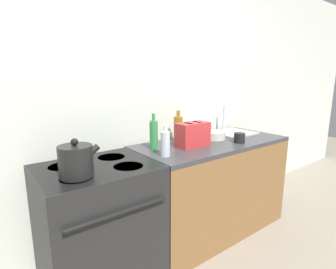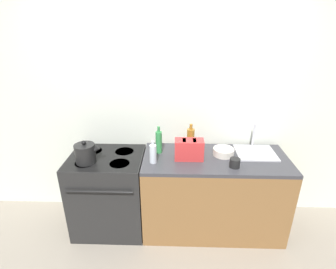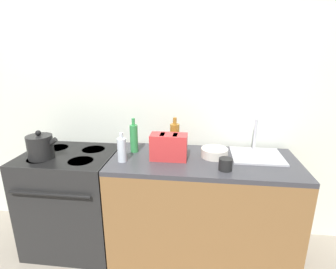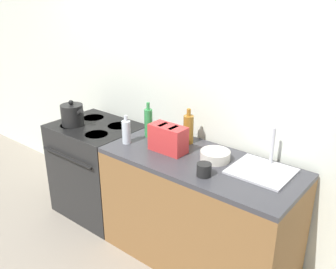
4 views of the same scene
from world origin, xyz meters
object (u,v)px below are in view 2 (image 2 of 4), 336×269
bottle_amber (191,139)px  cup_black (235,163)px  toaster (189,149)px  kettle (85,153)px  bottle_clear (153,154)px  bottle_green (159,142)px  bowl (223,152)px  stove (109,192)px

bottle_amber → cup_black: bearing=-43.0°
toaster → bottle_amber: bottle_amber is taller
kettle → bottle_clear: 0.66m
toaster → bottle_clear: bearing=-166.1°
bottle_green → bottle_clear: (-0.04, -0.22, -0.03)m
toaster → kettle: bearing=-174.3°
bottle_amber → bowl: (0.34, -0.13, -0.08)m
cup_black → toaster: bearing=160.5°
bowl → stove: bearing=-176.1°
stove → bottle_clear: bottle_clear is taller
bottle_amber → bottle_green: bearing=-163.8°
bottle_green → cup_black: (0.74, -0.28, -0.08)m
stove → toaster: 1.01m
kettle → toaster: kettle is taller
bottle_clear → bowl: (0.72, 0.18, -0.06)m
toaster → bottle_green: bottle_green is taller
kettle → bottle_clear: size_ratio=1.07×
kettle → bottle_green: 0.74m
stove → bottle_amber: size_ratio=3.10×
stove → bottle_green: 0.79m
stove → bottle_clear: (0.50, -0.10, 0.53)m
stove → kettle: 0.56m
kettle → bottle_clear: same height
cup_black → bowl: cup_black is taller
cup_black → bowl: bearing=105.3°
stove → kettle: kettle is taller
kettle → bottle_amber: size_ratio=0.87×
bottle_clear → cup_black: (0.78, -0.06, -0.05)m
stove → bowl: bowl is taller
stove → bottle_clear: size_ratio=3.81×
bottle_clear → cup_black: bearing=-4.7°
kettle → bottle_green: bottle_green is taller
kettle → bottle_amber: bottle_amber is taller
stove → kettle: bearing=-144.9°
bottle_amber → cup_black: size_ratio=2.88×
bottle_clear → cup_black: 0.79m
bottle_clear → kettle: bearing=-178.8°
toaster → bottle_clear: (-0.35, -0.09, -0.01)m
stove → cup_black: 1.38m
toaster → bottle_green: 0.34m
bottle_amber → bottle_clear: bearing=-140.4°
bottle_amber → bowl: size_ratio=1.32×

